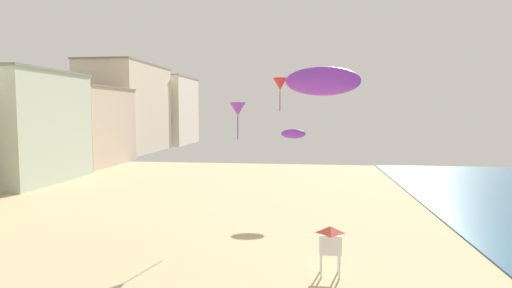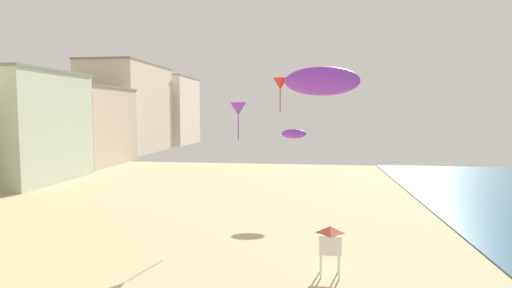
{
  "view_description": "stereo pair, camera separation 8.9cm",
  "coord_description": "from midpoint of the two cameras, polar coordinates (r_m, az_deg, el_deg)",
  "views": [
    {
      "loc": [
        9.37,
        -4.77,
        8.35
      ],
      "look_at": [
        6.32,
        18.73,
        6.47
      ],
      "focal_mm": 28.8,
      "sensor_mm": 36.0,
      "label": 1
    },
    {
      "loc": [
        9.46,
        -4.76,
        8.35
      ],
      "look_at": [
        6.32,
        18.73,
        6.47
      ],
      "focal_mm": 28.8,
      "sensor_mm": 36.0,
      "label": 2
    }
  ],
  "objects": [
    {
      "name": "kite_purple_parafoil",
      "position": [
        15.38,
        9.12,
        8.62
      ],
      "size": [
        2.75,
        0.76,
        1.07
      ],
      "color": "purple"
    },
    {
      "name": "kite_red_delta",
      "position": [
        28.19,
        3.26,
        8.32
      ],
      "size": [
        0.99,
        0.99,
        2.26
      ],
      "color": "red"
    },
    {
      "name": "boardwalk_hotel_furthest",
      "position": [
        108.77,
        -12.6,
        4.56
      ],
      "size": [
        13.52,
        17.79,
        17.16
      ],
      "color": "silver",
      "rests_on": "ground"
    },
    {
      "name": "kite_purple_delta",
      "position": [
        32.22,
        -2.63,
        4.86
      ],
      "size": [
        1.27,
        1.27,
        2.9
      ],
      "color": "purple"
    },
    {
      "name": "kite_purple_parafoil_2",
      "position": [
        37.15,
        5.14,
        1.42
      ],
      "size": [
        2.21,
        0.61,
        0.86
      ],
      "color": "purple"
    },
    {
      "name": "boardwalk_hotel_far",
      "position": [
        70.82,
        -24.25,
        2.31
      ],
      "size": [
        15.14,
        14.59,
        12.15
      ],
      "color": "#C6B29E",
      "rests_on": "ground"
    },
    {
      "name": "boardwalk_hotel_distant",
      "position": [
        88.32,
        -17.52,
        4.75
      ],
      "size": [
        11.43,
        22.06,
        18.0
      ],
      "color": "beige",
      "rests_on": "ground"
    },
    {
      "name": "lifeguard_stand",
      "position": [
        21.72,
        10.15,
        -12.97
      ],
      "size": [
        1.1,
        1.1,
        2.55
      ],
      "rotation": [
        0.0,
        0.0,
        0.32
      ],
      "color": "white",
      "rests_on": "ground"
    }
  ]
}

